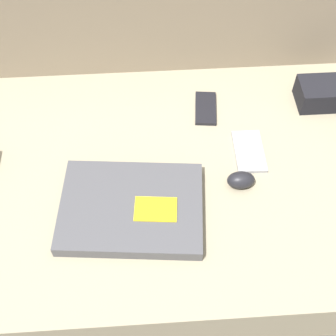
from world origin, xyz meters
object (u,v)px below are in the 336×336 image
at_px(laptop, 132,208).
at_px(phone_black, 249,151).
at_px(computer_mouse, 241,180).
at_px(phone_silver, 206,108).
at_px(camera_pouch, 322,93).

bearing_deg(laptop, phone_black, 32.82).
bearing_deg(computer_mouse, phone_silver, 102.28).
xyz_separation_m(laptop, computer_mouse, (0.25, 0.05, 0.00)).
height_order(phone_silver, camera_pouch, camera_pouch).
relative_size(phone_black, camera_pouch, 1.01).
height_order(computer_mouse, phone_black, computer_mouse).
height_order(laptop, camera_pouch, camera_pouch).
bearing_deg(phone_silver, camera_pouch, 7.70).
height_order(phone_silver, phone_black, same).
height_order(laptop, computer_mouse, computer_mouse).
xyz_separation_m(computer_mouse, phone_black, (0.04, 0.09, -0.01)).
distance_m(computer_mouse, phone_silver, 0.24).
distance_m(laptop, camera_pouch, 0.58).
relative_size(computer_mouse, phone_black, 0.51).
bearing_deg(camera_pouch, computer_mouse, -135.07).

